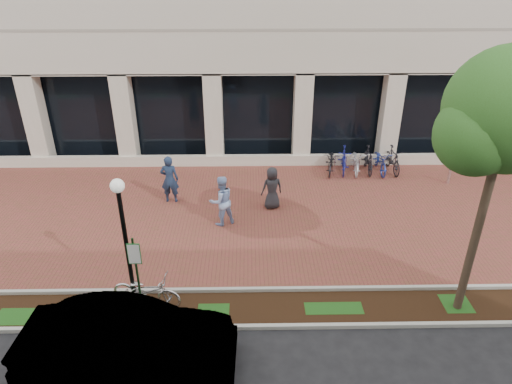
{
  "coord_description": "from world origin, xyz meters",
  "views": [
    {
      "loc": [
        -0.44,
        -14.95,
        8.7
      ],
      "look_at": [
        -0.19,
        -0.8,
        1.34
      ],
      "focal_mm": 32.0,
      "sensor_mm": 36.0,
      "label": 1
    }
  ],
  "objects_px": {
    "pedestrian_right": "(272,188)",
    "street_tree": "(508,118)",
    "pedestrian_mid": "(221,201)",
    "bike_rack_cluster": "(362,160)",
    "lamppost": "(125,237)",
    "pedestrian_left": "(170,179)",
    "sedan_near_curb": "(128,343)",
    "locked_bicycle": "(147,291)",
    "bollard": "(449,174)",
    "parking_sign": "(136,268)"
  },
  "relations": [
    {
      "from": "parking_sign",
      "to": "bollard",
      "type": "height_order",
      "value": "parking_sign"
    },
    {
      "from": "street_tree",
      "to": "pedestrian_right",
      "type": "xyz_separation_m",
      "value": [
        -4.94,
        5.73,
        -4.63
      ]
    },
    {
      "from": "lamppost",
      "to": "sedan_near_curb",
      "type": "relative_size",
      "value": 0.79
    },
    {
      "from": "bollard",
      "to": "bike_rack_cluster",
      "type": "distance_m",
      "value": 3.71
    },
    {
      "from": "lamppost",
      "to": "pedestrian_mid",
      "type": "relative_size",
      "value": 2.06
    },
    {
      "from": "bollard",
      "to": "pedestrian_left",
      "type": "bearing_deg",
      "value": -173.15
    },
    {
      "from": "lamppost",
      "to": "pedestrian_left",
      "type": "distance_m",
      "value": 6.12
    },
    {
      "from": "parking_sign",
      "to": "lamppost",
      "type": "xyz_separation_m",
      "value": [
        -0.32,
        0.49,
        0.62
      ]
    },
    {
      "from": "pedestrian_right",
      "to": "sedan_near_curb",
      "type": "xyz_separation_m",
      "value": [
        -3.67,
        -7.72,
        -0.03
      ]
    },
    {
      "from": "street_tree",
      "to": "pedestrian_right",
      "type": "bearing_deg",
      "value": 130.74
    },
    {
      "from": "pedestrian_left",
      "to": "locked_bicycle",
      "type": "bearing_deg",
      "value": 94.35
    },
    {
      "from": "pedestrian_left",
      "to": "bike_rack_cluster",
      "type": "xyz_separation_m",
      "value": [
        8.14,
        2.67,
        -0.43
      ]
    },
    {
      "from": "street_tree",
      "to": "lamppost",
      "type": "bearing_deg",
      "value": 178.1
    },
    {
      "from": "pedestrian_mid",
      "to": "pedestrian_left",
      "type": "bearing_deg",
      "value": -66.65
    },
    {
      "from": "locked_bicycle",
      "to": "pedestrian_mid",
      "type": "distance_m",
      "value": 4.75
    },
    {
      "from": "locked_bicycle",
      "to": "pedestrian_mid",
      "type": "xyz_separation_m",
      "value": [
        1.85,
        4.36,
        0.42
      ]
    },
    {
      "from": "lamppost",
      "to": "street_tree",
      "type": "relative_size",
      "value": 0.55
    },
    {
      "from": "locked_bicycle",
      "to": "street_tree",
      "type": "bearing_deg",
      "value": -78.46
    },
    {
      "from": "street_tree",
      "to": "pedestrian_left",
      "type": "distance_m",
      "value": 11.79
    },
    {
      "from": "pedestrian_mid",
      "to": "sedan_near_curb",
      "type": "distance_m",
      "value": 6.8
    },
    {
      "from": "lamppost",
      "to": "locked_bicycle",
      "type": "relative_size",
      "value": 1.96
    },
    {
      "from": "street_tree",
      "to": "locked_bicycle",
      "type": "distance_m",
      "value": 9.97
    },
    {
      "from": "parking_sign",
      "to": "sedan_near_curb",
      "type": "relative_size",
      "value": 0.51
    },
    {
      "from": "pedestrian_right",
      "to": "sedan_near_curb",
      "type": "relative_size",
      "value": 0.34
    },
    {
      "from": "locked_bicycle",
      "to": "sedan_near_curb",
      "type": "distance_m",
      "value": 2.21
    },
    {
      "from": "lamppost",
      "to": "pedestrian_right",
      "type": "bearing_deg",
      "value": 53.01
    },
    {
      "from": "locked_bicycle",
      "to": "bollard",
      "type": "bearing_deg",
      "value": -43.76
    },
    {
      "from": "locked_bicycle",
      "to": "lamppost",
      "type": "bearing_deg",
      "value": 89.03
    },
    {
      "from": "lamppost",
      "to": "pedestrian_left",
      "type": "xyz_separation_m",
      "value": [
        0.13,
        6.0,
        -1.23
      ]
    },
    {
      "from": "pedestrian_left",
      "to": "bollard",
      "type": "distance_m",
      "value": 11.72
    },
    {
      "from": "parking_sign",
      "to": "bollard",
      "type": "distance_m",
      "value": 13.94
    },
    {
      "from": "pedestrian_mid",
      "to": "bike_rack_cluster",
      "type": "height_order",
      "value": "pedestrian_mid"
    },
    {
      "from": "lamppost",
      "to": "pedestrian_right",
      "type": "distance_m",
      "value": 6.94
    },
    {
      "from": "pedestrian_mid",
      "to": "bike_rack_cluster",
      "type": "xyz_separation_m",
      "value": [
        6.04,
        4.4,
        -0.4
      ]
    },
    {
      "from": "parking_sign",
      "to": "street_tree",
      "type": "distance_m",
      "value": 9.55
    },
    {
      "from": "parking_sign",
      "to": "lamppost",
      "type": "bearing_deg",
      "value": 123.68
    },
    {
      "from": "parking_sign",
      "to": "lamppost",
      "type": "relative_size",
      "value": 0.64
    },
    {
      "from": "lamppost",
      "to": "bike_rack_cluster",
      "type": "bearing_deg",
      "value": 46.33
    },
    {
      "from": "lamppost",
      "to": "locked_bicycle",
      "type": "distance_m",
      "value": 1.73
    },
    {
      "from": "pedestrian_mid",
      "to": "sedan_near_curb",
      "type": "bearing_deg",
      "value": 47.44
    },
    {
      "from": "parking_sign",
      "to": "street_tree",
      "type": "height_order",
      "value": "street_tree"
    },
    {
      "from": "street_tree",
      "to": "pedestrian_mid",
      "type": "height_order",
      "value": "street_tree"
    },
    {
      "from": "pedestrian_mid",
      "to": "sedan_near_curb",
      "type": "relative_size",
      "value": 0.38
    },
    {
      "from": "pedestrian_right",
      "to": "street_tree",
      "type": "bearing_deg",
      "value": 114.54
    },
    {
      "from": "locked_bicycle",
      "to": "pedestrian_left",
      "type": "xyz_separation_m",
      "value": [
        -0.24,
        6.09,
        0.45
      ]
    },
    {
      "from": "bollard",
      "to": "bike_rack_cluster",
      "type": "height_order",
      "value": "bike_rack_cluster"
    },
    {
      "from": "bollard",
      "to": "lamppost",
      "type": "bearing_deg",
      "value": -147.84
    },
    {
      "from": "parking_sign",
      "to": "pedestrian_left",
      "type": "distance_m",
      "value": 6.52
    },
    {
      "from": "bollard",
      "to": "bike_rack_cluster",
      "type": "relative_size",
      "value": 0.24
    },
    {
      "from": "parking_sign",
      "to": "lamppost",
      "type": "distance_m",
      "value": 0.86
    }
  ]
}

